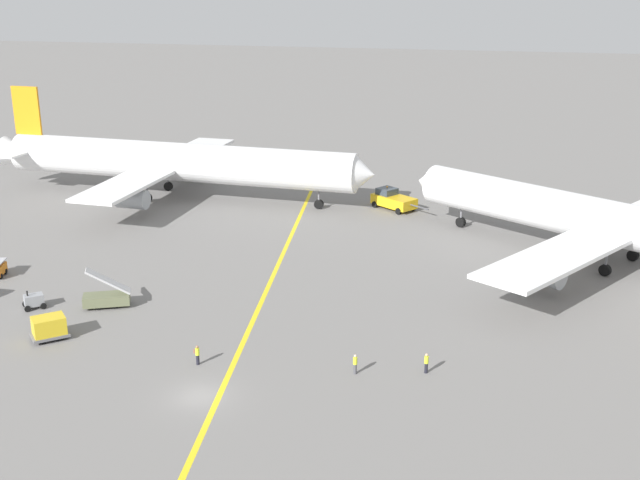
# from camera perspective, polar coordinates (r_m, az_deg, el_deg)

# --- Properties ---
(ground_plane) EXTENTS (600.00, 600.00, 0.00)m
(ground_plane) POSITION_cam_1_polar(r_m,az_deg,el_deg) (64.82, -8.49, -10.88)
(ground_plane) COLOR slate
(taxiway_stripe) EXTENTS (15.26, 119.15, 0.01)m
(taxiway_stripe) POSITION_cam_1_polar(r_m,az_deg,el_deg) (73.04, -5.45, -7.20)
(taxiway_stripe) COLOR yellow
(taxiway_stripe) RESTS_ON ground
(airliner_at_gate_left) EXTENTS (58.19, 40.91, 15.37)m
(airliner_at_gate_left) POSITION_cam_1_polar(r_m,az_deg,el_deg) (118.92, -10.15, 5.43)
(airliner_at_gate_left) COLOR white
(airliner_at_gate_left) RESTS_ON ground
(airliner_being_pushed) EXTENTS (45.70, 43.20, 15.97)m
(airliner_being_pushed) POSITION_cam_1_polar(r_m,az_deg,el_deg) (95.83, 19.26, 1.25)
(airliner_being_pushed) COLOR white
(airliner_being_pushed) RESTS_ON ground
(pushback_tug) EXTENTS (8.68, 6.81, 3.03)m
(pushback_tug) POSITION_cam_1_polar(r_m,az_deg,el_deg) (112.95, 5.19, 2.86)
(pushback_tug) COLOR gold
(pushback_tug) RESTS_ON ground
(gse_gpu_cart_small) EXTENTS (2.64, 2.58, 1.90)m
(gse_gpu_cart_small) POSITION_cam_1_polar(r_m,az_deg,el_deg) (84.30, -19.60, -4.05)
(gse_gpu_cart_small) COLOR gray
(gse_gpu_cart_small) RESTS_ON ground
(gse_stair_truck_yellow) EXTENTS (4.93, 3.65, 4.06)m
(gse_stair_truck_yellow) POSITION_cam_1_polar(r_m,az_deg,el_deg) (82.40, -14.86, -3.92)
(gse_stair_truck_yellow) COLOR #666B4C
(gse_stair_truck_yellow) RESTS_ON ground
(gse_container_dolly_flat) EXTENTS (3.85, 3.77, 2.15)m
(gse_container_dolly_flat) POSITION_cam_1_polar(r_m,az_deg,el_deg) (76.77, -18.63, -5.87)
(gse_container_dolly_flat) COLOR slate
(gse_container_dolly_flat) RESTS_ON ground
(ground_crew_wing_walker_right) EXTENTS (0.36, 0.36, 1.76)m
(ground_crew_wing_walker_right) POSITION_cam_1_polar(r_m,az_deg,el_deg) (67.66, 7.54, -8.61)
(ground_crew_wing_walker_right) COLOR black
(ground_crew_wing_walker_right) RESTS_ON ground
(ground_crew_ramp_agent_by_cones) EXTENTS (0.40, 0.43, 1.75)m
(ground_crew_ramp_agent_by_cones) POSITION_cam_1_polar(r_m,az_deg,el_deg) (69.20, -8.67, -8.03)
(ground_crew_ramp_agent_by_cones) COLOR black
(ground_crew_ramp_agent_by_cones) RESTS_ON ground
(ground_crew_marshaller_foreground) EXTENTS (0.36, 0.36, 1.75)m
(ground_crew_marshaller_foreground) POSITION_cam_1_polar(r_m,az_deg,el_deg) (67.02, 2.51, -8.75)
(ground_crew_marshaller_foreground) COLOR #4C4C51
(ground_crew_marshaller_foreground) RESTS_ON ground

